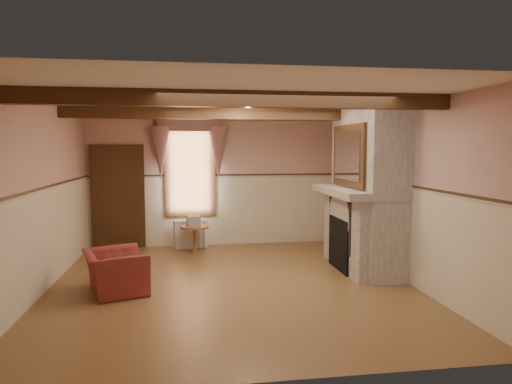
{
  "coord_description": "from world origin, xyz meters",
  "views": [
    {
      "loc": [
        -0.63,
        -6.86,
        2.1
      ],
      "look_at": [
        0.51,
        0.8,
        1.35
      ],
      "focal_mm": 32.0,
      "sensor_mm": 36.0,
      "label": 1
    }
  ],
  "objects": [
    {
      "name": "wall_right",
      "position": [
        2.75,
        0.0,
        1.4
      ],
      "size": [
        0.02,
        6.0,
        2.8
      ],
      "primitive_type": "cube",
      "color": "tan",
      "rests_on": "floor"
    },
    {
      "name": "wall_left",
      "position": [
        -2.75,
        0.0,
        1.4
      ],
      "size": [
        0.02,
        6.0,
        2.8
      ],
      "primitive_type": "cube",
      "color": "tan",
      "rests_on": "floor"
    },
    {
      "name": "window_drapes",
      "position": [
        -0.6,
        2.88,
        2.25
      ],
      "size": [
        1.3,
        0.14,
        1.4
      ],
      "primitive_type": "cube",
      "color": "gray",
      "rests_on": "wall_back"
    },
    {
      "name": "oil_lamp",
      "position": [
        2.24,
        1.1,
        1.56
      ],
      "size": [
        0.11,
        0.11,
        0.28
      ],
      "primitive_type": "cylinder",
      "color": "gold",
      "rests_on": "mantel"
    },
    {
      "name": "ceiling_beam_back",
      "position": [
        0.0,
        1.2,
        2.7
      ],
      "size": [
        5.5,
        0.18,
        0.2
      ],
      "primitive_type": "cube",
      "color": "black",
      "rests_on": "ceiling"
    },
    {
      "name": "book_stack",
      "position": [
        -0.54,
        2.24,
        0.65
      ],
      "size": [
        0.28,
        0.34,
        0.2
      ],
      "primitive_type": "cube",
      "rotation": [
        0.0,
        0.0,
        0.08
      ],
      "color": "#B7AD8C",
      "rests_on": "side_table"
    },
    {
      "name": "mantel",
      "position": [
        2.24,
        0.6,
        1.36
      ],
      "size": [
        1.05,
        2.05,
        0.12
      ],
      "primitive_type": "cube",
      "color": "gray",
      "rests_on": "fireplace"
    },
    {
      "name": "overmantel_mirror",
      "position": [
        2.06,
        0.6,
        1.97
      ],
      "size": [
        0.06,
        1.44,
        1.04
      ],
      "primitive_type": "cube",
      "color": "silver",
      "rests_on": "fireplace"
    },
    {
      "name": "wall_front",
      "position": [
        0.0,
        -3.0,
        1.4
      ],
      "size": [
        5.5,
        0.02,
        2.8
      ],
      "primitive_type": "cube",
      "color": "tan",
      "rests_on": "floor"
    },
    {
      "name": "wall_back",
      "position": [
        0.0,
        3.0,
        1.4
      ],
      "size": [
        5.5,
        0.02,
        2.8
      ],
      "primitive_type": "cube",
      "color": "tan",
      "rests_on": "floor"
    },
    {
      "name": "ceiling_beam_front",
      "position": [
        0.0,
        -1.2,
        2.7
      ],
      "size": [
        5.5,
        0.18,
        0.2
      ],
      "primitive_type": "cube",
      "color": "black",
      "rests_on": "ceiling"
    },
    {
      "name": "door",
      "position": [
        -2.1,
        2.94,
        1.05
      ],
      "size": [
        1.1,
        0.1,
        2.1
      ],
      "primitive_type": "cube",
      "color": "black",
      "rests_on": "floor"
    },
    {
      "name": "bowl",
      "position": [
        2.24,
        0.52,
        1.46
      ],
      "size": [
        0.33,
        0.33,
        0.08
      ],
      "primitive_type": "imported",
      "color": "brown",
      "rests_on": "mantel"
    },
    {
      "name": "jar_yellow",
      "position": [
        2.24,
        0.03,
        1.48
      ],
      "size": [
        0.06,
        0.06,
        0.12
      ],
      "primitive_type": "cylinder",
      "color": "gold",
      "rests_on": "mantel"
    },
    {
      "name": "side_table",
      "position": [
        -0.52,
        2.23,
        0.28
      ],
      "size": [
        0.74,
        0.74,
        0.55
      ],
      "primitive_type": "cylinder",
      "rotation": [
        0.0,
        0.0,
        0.39
      ],
      "color": "brown",
      "rests_on": "floor"
    },
    {
      "name": "armchair",
      "position": [
        -1.7,
        -0.15,
        0.31
      ],
      "size": [
        1.08,
        1.15,
        0.61
      ],
      "primitive_type": "imported",
      "rotation": [
        0.0,
        0.0,
        1.89
      ],
      "color": "maroon",
      "rests_on": "floor"
    },
    {
      "name": "firebox",
      "position": [
        2.0,
        0.6,
        0.45
      ],
      "size": [
        0.2,
        0.95,
        0.9
      ],
      "primitive_type": "cube",
      "color": "black",
      "rests_on": "floor"
    },
    {
      "name": "chair_rail",
      "position": [
        0.0,
        0.0,
        1.5
      ],
      "size": [
        5.5,
        6.0,
        0.08
      ],
      "primitive_type": null,
      "color": "black",
      "rests_on": "wainscot"
    },
    {
      "name": "window",
      "position": [
        -0.6,
        2.97,
        1.65
      ],
      "size": [
        1.06,
        0.08,
        2.02
      ],
      "primitive_type": "cube",
      "color": "white",
      "rests_on": "wall_back"
    },
    {
      "name": "candle_red",
      "position": [
        2.24,
        0.12,
        1.5
      ],
      "size": [
        0.06,
        0.06,
        0.16
      ],
      "primitive_type": "cylinder",
      "color": "maroon",
      "rests_on": "mantel"
    },
    {
      "name": "mantel_clock",
      "position": [
        2.24,
        1.4,
        1.52
      ],
      "size": [
        0.14,
        0.24,
        0.2
      ],
      "primitive_type": "cube",
      "color": "black",
      "rests_on": "mantel"
    },
    {
      "name": "floor",
      "position": [
        0.0,
        0.0,
        0.0
      ],
      "size": [
        5.5,
        6.0,
        0.01
      ],
      "primitive_type": "cube",
      "color": "brown",
      "rests_on": "ground"
    },
    {
      "name": "ceiling",
      "position": [
        0.0,
        0.0,
        2.8
      ],
      "size": [
        5.5,
        6.0,
        0.01
      ],
      "primitive_type": "cube",
      "color": "silver",
      "rests_on": "wall_back"
    },
    {
      "name": "radiator",
      "position": [
        -0.6,
        2.7,
        0.3
      ],
      "size": [
        0.72,
        0.35,
        0.6
      ],
      "primitive_type": "cube",
      "rotation": [
        0.0,
        0.0,
        0.25
      ],
      "color": "silver",
      "rests_on": "floor"
    },
    {
      "name": "fireplace",
      "position": [
        2.42,
        0.6,
        1.4
      ],
      "size": [
        0.85,
        2.0,
        2.8
      ],
      "primitive_type": "cube",
      "color": "gray",
      "rests_on": "floor"
    },
    {
      "name": "wainscot",
      "position": [
        0.0,
        0.0,
        0.75
      ],
      "size": [
        5.5,
        6.0,
        1.5
      ],
      "primitive_type": null,
      "color": "beige",
      "rests_on": "floor"
    }
  ]
}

